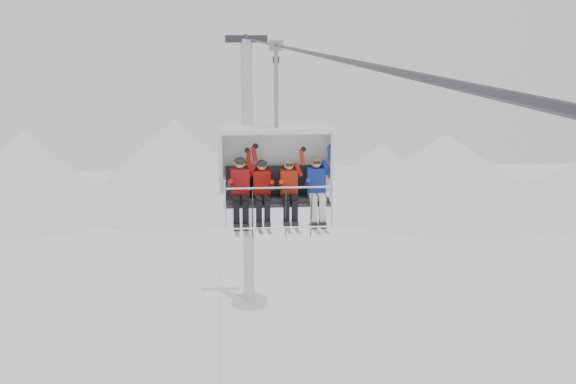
{
  "coord_description": "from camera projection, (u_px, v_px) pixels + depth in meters",
  "views": [
    {
      "loc": [
        -1.16,
        -12.83,
        13.55
      ],
      "look_at": [
        0.0,
        0.0,
        10.71
      ],
      "focal_mm": 45.0,
      "sensor_mm": 36.0,
      "label": 1
    }
  ],
  "objects": [
    {
      "name": "ridgeline",
      "position": [
        219.0,
        175.0,
        55.64
      ],
      "size": [
        72.0,
        21.0,
        7.0
      ],
      "color": "white",
      "rests_on": "ground"
    },
    {
      "name": "lift_tower_right",
      "position": [
        248.0,
        194.0,
        35.65
      ],
      "size": [
        2.0,
        1.8,
        13.48
      ],
      "color": "#B9BBC1",
      "rests_on": "ground"
    },
    {
      "name": "haul_cable",
      "position": [
        288.0,
        48.0,
        12.63
      ],
      "size": [
        0.06,
        50.0,
        0.06
      ],
      "primitive_type": "cylinder",
      "rotation": [
        1.57,
        0.0,
        0.0
      ],
      "color": "#313137",
      "rests_on": "lift_tower_left"
    },
    {
      "name": "chairlift_carrier",
      "position": [
        276.0,
        164.0,
        16.11
      ],
      "size": [
        2.51,
        1.17,
        3.98
      ],
      "color": "black",
      "rests_on": "haul_cable"
    },
    {
      "name": "skier_far_left",
      "position": [
        240.0,
        189.0,
        15.84
      ],
      "size": [
        0.41,
        1.69,
        1.64
      ],
      "color": "#B01216",
      "rests_on": "chairlift_carrier"
    },
    {
      "name": "skier_center_left",
      "position": [
        262.0,
        190.0,
        15.88
      ],
      "size": [
        0.38,
        1.69,
        1.54
      ],
      "color": "#B2120A",
      "rests_on": "chairlift_carrier"
    },
    {
      "name": "skier_center_right",
      "position": [
        289.0,
        189.0,
        15.93
      ],
      "size": [
        0.38,
        1.69,
        1.54
      ],
      "color": "red",
      "rests_on": "chairlift_carrier"
    },
    {
      "name": "skier_far_right",
      "position": [
        316.0,
        188.0,
        15.99
      ],
      "size": [
        0.41,
        1.69,
        1.62
      ],
      "color": "#192F99",
      "rests_on": "chairlift_carrier"
    }
  ]
}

